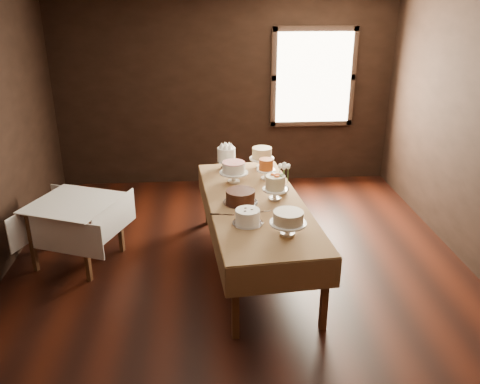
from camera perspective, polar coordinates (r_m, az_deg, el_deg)
name	(u,v)px	position (r m, az deg, el deg)	size (l,w,h in m)	color
floor	(241,284)	(5.26, 0.17, -10.46)	(5.00, 6.00, 0.01)	black
wall_back	(225,92)	(7.55, -1.67, 11.32)	(5.00, 0.02, 2.80)	black
window	(314,78)	(7.63, 8.39, 12.74)	(1.10, 0.05, 1.30)	#FFEABF
display_table	(256,207)	(5.24, 1.79, -1.68)	(1.18, 2.57, 0.77)	#4A2914
side_table	(74,209)	(5.68, -18.34, -1.85)	(1.10, 1.10, 0.71)	#4A2914
cake_meringue	(226,159)	(6.12, -1.56, 3.79)	(0.26, 0.26, 0.28)	silver
cake_speckled	(262,158)	(6.17, 2.50, 3.83)	(0.34, 0.34, 0.27)	white
cake_lattice	(234,173)	(5.69, -0.72, 2.15)	(0.33, 0.33, 0.24)	white
cake_caramel	(266,170)	(5.80, 2.97, 2.52)	(0.23, 0.23, 0.25)	white
cake_chocolate	(240,197)	(5.15, 0.05, -0.59)	(0.36, 0.36, 0.14)	silver
cake_flowers	(275,189)	(5.25, 4.02, 0.39)	(0.29, 0.29, 0.27)	white
cake_swirl	(248,217)	(4.70, 0.87, -2.91)	(0.29, 0.29, 0.15)	silver
cake_cream	(288,224)	(4.52, 5.49, -3.61)	(0.37, 0.37, 0.24)	white
cake_server_a	(265,211)	(4.99, 2.87, -2.22)	(0.24, 0.03, 0.01)	silver
cake_server_b	(294,215)	(4.94, 6.13, -2.56)	(0.24, 0.03, 0.01)	silver
cake_server_c	(247,191)	(5.48, 0.83, 0.15)	(0.24, 0.03, 0.01)	silver
cake_server_d	(279,190)	(5.52, 4.45, 0.26)	(0.24, 0.03, 0.01)	silver
cake_server_e	(227,215)	(4.92, -1.47, -2.59)	(0.24, 0.03, 0.01)	silver
flower_vase	(283,187)	(5.43, 4.96, 0.52)	(0.12, 0.12, 0.13)	#2D2823
flower_bouquet	(284,172)	(5.36, 5.03, 2.34)	(0.14, 0.14, 0.20)	white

